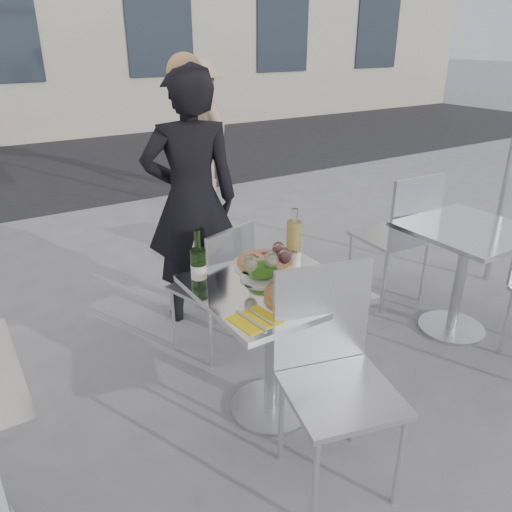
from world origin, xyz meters
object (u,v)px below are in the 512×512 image
wine_bottle (199,266)px  woman_diner (192,201)px  pedestrian_b (200,128)px  wineglass_white_a (250,264)px  wineglass_white_b (271,260)px  napkin_right (342,287)px  carafe (294,240)px  main_table (272,323)px  wineglass_red_a (285,257)px  chair_near (332,361)px  sugar_shaker (295,258)px  pizza_near (302,294)px  side_chair_rfar (401,229)px  wineglass_red_b (279,251)px  chair_far (219,279)px  napkin_left (255,320)px  pizza_far (265,263)px  salad_plate (262,272)px  side_table_right (464,258)px

wine_bottle → woman_diner: bearing=66.3°
pedestrian_b → wineglass_white_a: size_ratio=10.38×
wineglass_white_b → napkin_right: bearing=-44.3°
wineglass_white_a → carafe: bearing=20.0°
main_table → woman_diner: 1.17m
wineglass_red_a → chair_near: bearing=-101.3°
sugar_shaker → pizza_near: bearing=-120.1°
side_chair_rfar → napkin_right: bearing=33.7°
main_table → side_chair_rfar: (1.45, 0.50, 0.05)m
chair_near → pizza_near: chair_near is taller
wineglass_red_b → side_chair_rfar: bearing=15.6°
chair_far → napkin_left: (-0.29, -0.86, 0.25)m
pizza_far → salad_plate: 0.16m
chair_far → carafe: (0.22, -0.44, 0.36)m
chair_far → salad_plate: size_ratio=3.89×
side_chair_rfar → salad_plate: (-1.45, -0.40, 0.19)m
salad_plate → wine_bottle: wine_bottle is taller
carafe → sugar_shaker: bearing=-121.7°
pizza_far → napkin_right: size_ratio=1.47×
side_table_right → pizza_near: bearing=-173.5°
wineglass_red_a → wineglass_red_b: size_ratio=1.00×
side_table_right → carafe: carafe is taller
pedestrian_b → chair_far: bearing=-29.3°
wineglass_red_b → napkin_right: 0.37m
side_table_right → napkin_right: napkin_right is taller
side_table_right → side_chair_rfar: bearing=95.5°
salad_plate → wineglass_red_a: 0.13m
sugar_shaker → wineglass_white_a: (-0.30, -0.05, 0.06)m
pizza_far → chair_far: bearing=97.4°
side_table_right → sugar_shaker: sugar_shaker is taller
side_chair_rfar → wineglass_red_a: side_chair_rfar is taller
pizza_near → wineglass_red_b: wineglass_red_b is taller
woman_diner → wineglass_white_a: bearing=97.0°
wine_bottle → wineglass_red_a: bearing=-15.9°
pizza_near → wineglass_red_b: (0.07, 0.29, 0.10)m
chair_far → sugar_shaker: sugar_shaker is taller
wine_bottle → wineglass_white_b: 0.35m
pedestrian_b → pizza_far: pedestrian_b is taller
chair_near → wineglass_white_a: size_ratio=6.23×
pizza_near → wineglass_red_a: size_ratio=2.27×
pedestrian_b → napkin_left: size_ratio=8.16×
side_chair_rfar → pedestrian_b: 3.39m
pizza_far → wineglass_red_b: 0.13m
pizza_far → sugar_shaker: 0.16m
sugar_shaker → napkin_left: sugar_shaker is taller
carafe → wineglass_red_a: size_ratio=1.84×
main_table → pizza_near: (0.05, -0.17, 0.22)m
sugar_shaker → wineglass_red_a: size_ratio=0.68×
woman_diner → wineglass_white_b: woman_diner is taller
side_table_right → wineglass_white_b: 1.51m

